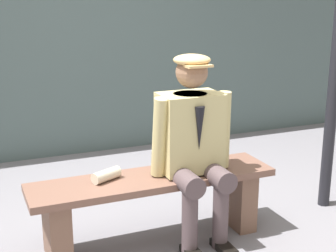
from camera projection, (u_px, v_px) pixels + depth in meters
The scene contains 5 objects.
ground_plane at pixel (154, 240), 3.56m from camera, with size 30.00×30.00×0.00m, color slate.
bench at pixel (154, 198), 3.48m from camera, with size 1.73×0.42×0.49m.
seated_man at pixel (193, 140), 3.42m from camera, with size 0.59×0.59×1.33m.
rolled_magazine at pixel (106, 175), 3.34m from camera, with size 0.08×0.08×0.21m, color beige.
stadium_wall at pixel (76, 54), 5.31m from camera, with size 12.00×0.24×2.17m, color #485958.
Camera 1 is at (1.15, 3.01, 1.74)m, focal length 52.90 mm.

